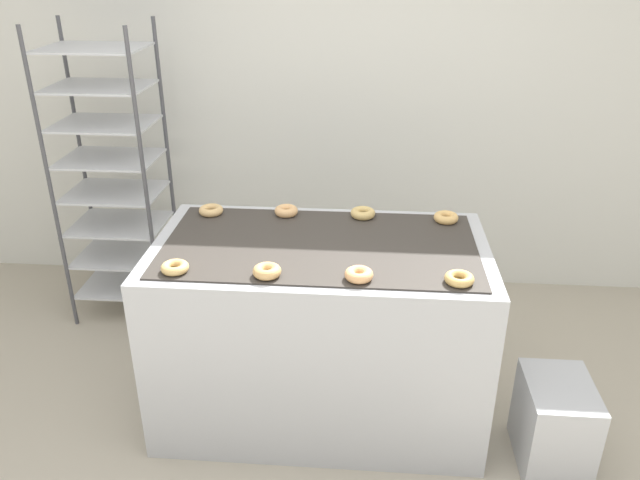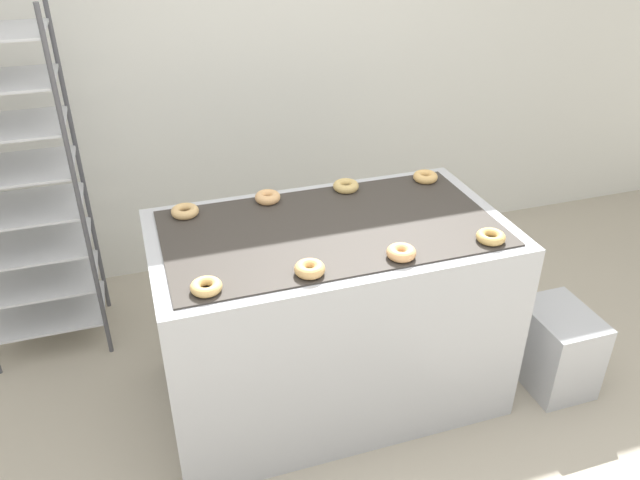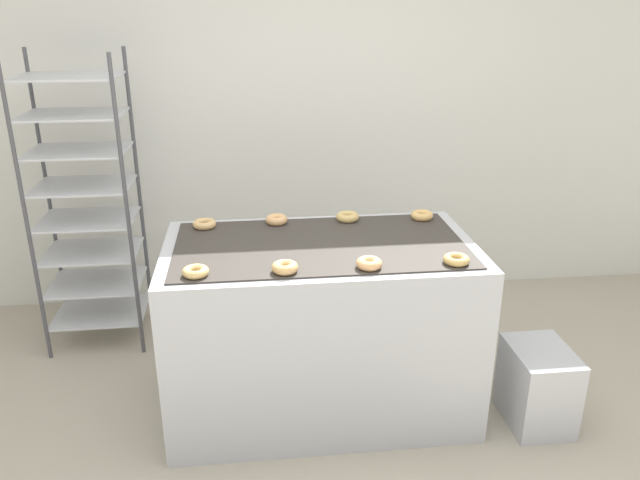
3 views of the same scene
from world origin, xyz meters
name	(u,v)px [view 2 (image 2 of 3)]	position (x,y,z in m)	size (l,w,h in m)	color
wall_back	(252,46)	(0.00, 2.12, 1.40)	(8.00, 0.05, 2.80)	silver
fryer_machine	(330,314)	(0.00, 0.69, 0.47)	(1.57, 0.89, 0.94)	#B7BABF
baking_rack_cart	(19,189)	(-1.33, 1.56, 0.93)	(0.59, 0.47, 1.82)	#4C4C51
glaze_bin	(556,348)	(1.10, 0.40, 0.21)	(0.30, 0.40, 0.43)	#B7BABF
donut_near_left	(206,287)	(-0.59, 0.38, 0.96)	(0.12, 0.12, 0.04)	#E5B76B
donut_near_midleft	(310,269)	(-0.20, 0.37, 0.96)	(0.12, 0.12, 0.04)	tan
donut_near_midright	(401,253)	(0.19, 0.37, 0.96)	(0.12, 0.12, 0.04)	#ECAA6B
donut_near_right	(491,237)	(0.60, 0.38, 0.96)	(0.12, 0.12, 0.04)	tan
donut_far_left	(185,211)	(-0.59, 1.00, 0.96)	(0.12, 0.12, 0.04)	#DFB26F
donut_far_midleft	(268,197)	(-0.20, 1.02, 0.96)	(0.12, 0.12, 0.04)	#E7AE70
donut_far_midright	(346,186)	(0.19, 1.03, 0.96)	(0.13, 0.13, 0.04)	tan
donut_far_right	(425,177)	(0.61, 1.00, 0.96)	(0.12, 0.12, 0.04)	#E8B568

